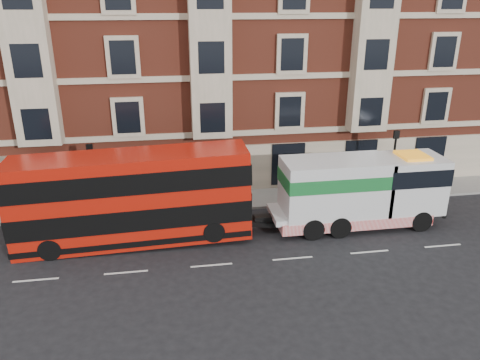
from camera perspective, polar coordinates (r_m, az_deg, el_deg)
name	(u,v)px	position (r m, az deg, el deg)	size (l,w,h in m)	color
ground	(212,265)	(22.77, -3.49, -10.34)	(120.00, 120.00, 0.00)	black
sidewalk	(199,202)	(29.39, -5.00, -2.66)	(90.00, 3.00, 0.15)	slate
victorian_terrace	(194,28)	(34.50, -5.69, 17.98)	(45.00, 12.00, 20.40)	brown
lamp_post_west	(93,175)	(27.50, -17.51, 0.55)	(0.35, 0.15, 4.35)	black
lamp_post_east	(393,159)	(30.44, 18.20, 2.43)	(0.35, 0.15, 4.35)	black
double_decker_bus	(132,197)	(24.30, -13.02, -2.03)	(11.86, 2.72, 4.80)	#B5160A
tow_truck	(357,191)	(26.41, 14.11, -1.28)	(9.50, 2.81, 3.96)	silver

